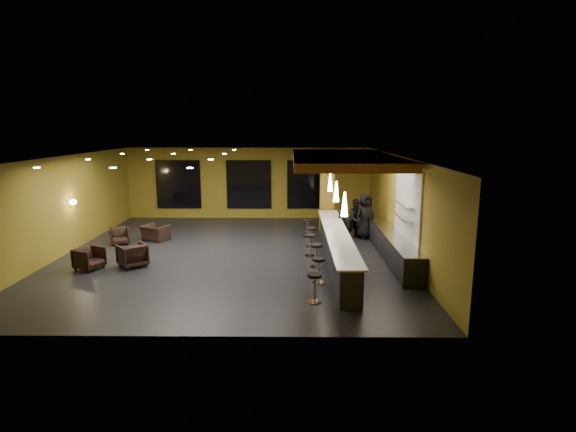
{
  "coord_description": "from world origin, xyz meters",
  "views": [
    {
      "loc": [
        2.16,
        -15.62,
        4.53
      ],
      "look_at": [
        2.0,
        0.5,
        1.3
      ],
      "focal_mm": 28.0,
      "sensor_mm": 36.0,
      "label": 1
    }
  ],
  "objects_px": {
    "prep_counter": "(393,246)",
    "armchair_d": "(155,233)",
    "staff_a": "(344,224)",
    "staff_b": "(357,219)",
    "pendant_0": "(345,204)",
    "bar_stool_1": "(318,267)",
    "bar_counter": "(336,248)",
    "bar_stool_0": "(314,284)",
    "pendant_1": "(336,192)",
    "bar_stool_5": "(308,226)",
    "armchair_a": "(89,258)",
    "bar_stool_2": "(316,253)",
    "armchair_b": "(132,255)",
    "bar_stool_3": "(310,242)",
    "armchair_c": "(120,236)",
    "column": "(327,192)",
    "pendant_2": "(330,183)",
    "staff_c": "(365,216)",
    "bar_stool_4": "(311,235)"
  },
  "relations": [
    {
      "from": "staff_c",
      "to": "armchair_d",
      "type": "xyz_separation_m",
      "value": [
        -8.51,
        -0.41,
        -0.62
      ]
    },
    {
      "from": "bar_stool_2",
      "to": "prep_counter",
      "type": "bearing_deg",
      "value": 21.75
    },
    {
      "from": "pendant_0",
      "to": "bar_stool_1",
      "type": "xyz_separation_m",
      "value": [
        -0.72,
        -0.06,
        -1.86
      ]
    },
    {
      "from": "pendant_1",
      "to": "bar_stool_2",
      "type": "xyz_separation_m",
      "value": [
        -0.72,
        -1.08,
        -1.84
      ]
    },
    {
      "from": "pendant_0",
      "to": "pendant_1",
      "type": "distance_m",
      "value": 2.5
    },
    {
      "from": "pendant_1",
      "to": "staff_b",
      "type": "bearing_deg",
      "value": 68.32
    },
    {
      "from": "bar_stool_2",
      "to": "bar_stool_3",
      "type": "bearing_deg",
      "value": 96.27
    },
    {
      "from": "bar_stool_4",
      "to": "armchair_a",
      "type": "bearing_deg",
      "value": -159.58
    },
    {
      "from": "prep_counter",
      "to": "armchair_d",
      "type": "xyz_separation_m",
      "value": [
        -9.02,
        2.43,
        -0.12
      ]
    },
    {
      "from": "bar_counter",
      "to": "staff_b",
      "type": "distance_m",
      "value": 3.55
    },
    {
      "from": "prep_counter",
      "to": "bar_stool_0",
      "type": "xyz_separation_m",
      "value": [
        -2.91,
        -4.02,
        0.07
      ]
    },
    {
      "from": "pendant_2",
      "to": "bar_counter",
      "type": "bearing_deg",
      "value": -90.0
    },
    {
      "from": "staff_b",
      "to": "bar_counter",
      "type": "bearing_deg",
      "value": -131.13
    },
    {
      "from": "bar_counter",
      "to": "bar_stool_0",
      "type": "distance_m",
      "value": 3.64
    },
    {
      "from": "column",
      "to": "armchair_b",
      "type": "relative_size",
      "value": 4.18
    },
    {
      "from": "column",
      "to": "pendant_1",
      "type": "bearing_deg",
      "value": -90.0
    },
    {
      "from": "column",
      "to": "pendant_2",
      "type": "distance_m",
      "value": 1.71
    },
    {
      "from": "bar_stool_2",
      "to": "bar_stool_3",
      "type": "xyz_separation_m",
      "value": [
        -0.14,
        1.29,
        0.0
      ]
    },
    {
      "from": "bar_stool_0",
      "to": "bar_stool_2",
      "type": "distance_m",
      "value": 2.94
    },
    {
      "from": "bar_stool_5",
      "to": "armchair_a",
      "type": "bearing_deg",
      "value": -149.68
    },
    {
      "from": "bar_stool_1",
      "to": "armchair_d",
      "type": "bearing_deg",
      "value": 141.6
    },
    {
      "from": "column",
      "to": "staff_c",
      "type": "xyz_separation_m",
      "value": [
        1.49,
        -1.26,
        -0.82
      ]
    },
    {
      "from": "pendant_1",
      "to": "armchair_c",
      "type": "relative_size",
      "value": 0.98
    },
    {
      "from": "bar_counter",
      "to": "prep_counter",
      "type": "bearing_deg",
      "value": 14.04
    },
    {
      "from": "armchair_b",
      "to": "bar_stool_5",
      "type": "height_order",
      "value": "bar_stool_5"
    },
    {
      "from": "bar_stool_3",
      "to": "armchair_c",
      "type": "bearing_deg",
      "value": 167.57
    },
    {
      "from": "prep_counter",
      "to": "armchair_b",
      "type": "distance_m",
      "value": 8.8
    },
    {
      "from": "pendant_1",
      "to": "bar_stool_1",
      "type": "distance_m",
      "value": 3.25
    },
    {
      "from": "staff_a",
      "to": "staff_b",
      "type": "distance_m",
      "value": 1.15
    },
    {
      "from": "bar_stool_1",
      "to": "prep_counter",
      "type": "bearing_deg",
      "value": 43.22
    },
    {
      "from": "bar_counter",
      "to": "staff_c",
      "type": "relative_size",
      "value": 4.3
    },
    {
      "from": "bar_stool_4",
      "to": "bar_stool_0",
      "type": "bearing_deg",
      "value": -91.3
    },
    {
      "from": "bar_counter",
      "to": "pendant_1",
      "type": "distance_m",
      "value": 1.92
    },
    {
      "from": "pendant_2",
      "to": "staff_a",
      "type": "bearing_deg",
      "value": -50.22
    },
    {
      "from": "staff_c",
      "to": "bar_stool_0",
      "type": "xyz_separation_m",
      "value": [
        -2.4,
        -6.86,
        -0.44
      ]
    },
    {
      "from": "pendant_1",
      "to": "staff_b",
      "type": "xyz_separation_m",
      "value": [
        1.13,
        2.85,
        -1.54
      ]
    },
    {
      "from": "staff_a",
      "to": "bar_stool_5",
      "type": "bearing_deg",
      "value": 118.54
    },
    {
      "from": "pendant_1",
      "to": "pendant_0",
      "type": "bearing_deg",
      "value": -90.0
    },
    {
      "from": "staff_b",
      "to": "bar_stool_1",
      "type": "distance_m",
      "value": 5.73
    },
    {
      "from": "pendant_2",
      "to": "staff_c",
      "type": "height_order",
      "value": "pendant_2"
    },
    {
      "from": "bar_counter",
      "to": "armchair_b",
      "type": "distance_m",
      "value": 6.76
    },
    {
      "from": "bar_counter",
      "to": "prep_counter",
      "type": "xyz_separation_m",
      "value": [
        2.0,
        0.5,
        -0.07
      ]
    },
    {
      "from": "armchair_c",
      "to": "bar_stool_2",
      "type": "distance_m",
      "value": 8.07
    },
    {
      "from": "bar_stool_5",
      "to": "pendant_1",
      "type": "bearing_deg",
      "value": -73.52
    },
    {
      "from": "armchair_b",
      "to": "bar_stool_1",
      "type": "xyz_separation_m",
      "value": [
        6.02,
        -1.56,
        0.11
      ]
    },
    {
      "from": "armchair_b",
      "to": "armchair_a",
      "type": "bearing_deg",
      "value": -27.82
    },
    {
      "from": "bar_stool_3",
      "to": "bar_stool_0",
      "type": "bearing_deg",
      "value": -90.74
    },
    {
      "from": "pendant_0",
      "to": "bar_stool_2",
      "type": "distance_m",
      "value": 2.43
    },
    {
      "from": "pendant_0",
      "to": "bar_stool_0",
      "type": "relative_size",
      "value": 0.9
    },
    {
      "from": "bar_stool_0",
      "to": "armchair_a",
      "type": "bearing_deg",
      "value": 159.03
    }
  ]
}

